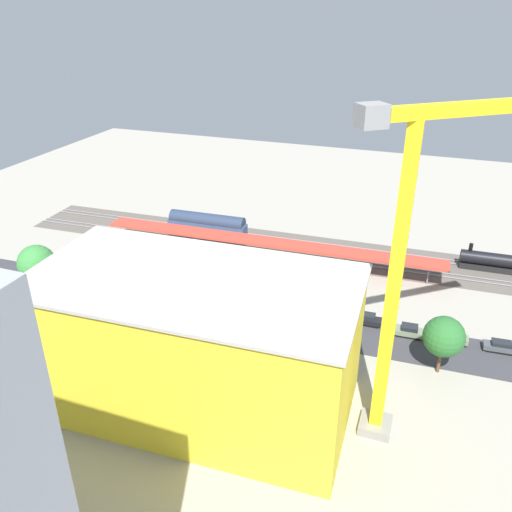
% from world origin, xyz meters
% --- Properties ---
extents(ground_plane, '(204.11, 204.11, 0.00)m').
position_xyz_m(ground_plane, '(0.00, 0.00, 0.00)').
color(ground_plane, '#9E998C').
rests_on(ground_plane, ground).
extents(rail_bed, '(127.93, 17.78, 0.01)m').
position_xyz_m(rail_bed, '(0.00, -21.28, 0.00)').
color(rail_bed, '#5B544C').
rests_on(rail_bed, ground).
extents(street_asphalt, '(127.78, 12.83, 0.01)m').
position_xyz_m(street_asphalt, '(0.00, 5.32, 0.00)').
color(street_asphalt, '#38383D').
rests_on(street_asphalt, ground).
extents(track_rails, '(127.51, 11.35, 0.12)m').
position_xyz_m(track_rails, '(0.00, -21.28, 0.18)').
color(track_rails, '#9E9EA8').
rests_on(track_rails, ground).
extents(platform_canopy_near, '(65.68, 6.14, 4.16)m').
position_xyz_m(platform_canopy_near, '(9.57, -14.02, 3.91)').
color(platform_canopy_near, '#C63D2D').
rests_on(platform_canopy_near, ground).
extents(locomotive, '(16.55, 2.96, 4.82)m').
position_xyz_m(locomotive, '(-33.52, -24.26, 1.69)').
color(locomotive, black).
rests_on(locomotive, ground).
extents(freight_coach_far, '(16.51, 3.56, 6.13)m').
position_xyz_m(freight_coach_far, '(23.92, -18.31, 3.22)').
color(freight_coach_far, black).
rests_on(freight_coach_far, ground).
extents(parked_car_1, '(4.87, 2.01, 1.64)m').
position_xyz_m(parked_car_1, '(-30.92, 2.01, 0.73)').
color(parked_car_1, black).
rests_on(parked_car_1, ground).
extents(parked_car_2, '(4.01, 1.75, 1.75)m').
position_xyz_m(parked_car_2, '(-24.57, 1.98, 0.77)').
color(parked_car_2, black).
rests_on(parked_car_2, ground).
extents(parked_car_3, '(4.32, 2.08, 1.76)m').
position_xyz_m(parked_car_3, '(-18.26, 2.43, 0.78)').
color(parked_car_3, black).
rests_on(parked_car_3, ground).
extents(parked_car_4, '(4.58, 1.86, 1.74)m').
position_xyz_m(parked_car_4, '(-11.77, 1.37, 0.76)').
color(parked_car_4, black).
rests_on(parked_car_4, ground).
extents(parked_car_5, '(4.68, 1.91, 1.72)m').
position_xyz_m(parked_car_5, '(-5.25, 2.13, 0.76)').
color(parked_car_5, black).
rests_on(parked_car_5, ground).
extents(parked_car_6, '(4.53, 1.88, 1.68)m').
position_xyz_m(parked_car_6, '(1.03, 2.15, 0.75)').
color(parked_car_6, black).
rests_on(parked_car_6, ground).
extents(construction_building, '(37.38, 20.20, 16.86)m').
position_xyz_m(construction_building, '(5.36, 25.42, 8.43)').
color(construction_building, yellow).
rests_on(construction_building, ground).
extents(construction_roof_slab, '(38.00, 20.82, 0.40)m').
position_xyz_m(construction_roof_slab, '(5.36, 25.42, 17.06)').
color(construction_roof_slab, '#B7B2A8').
rests_on(construction_roof_slab, construction_building).
extents(tower_crane, '(22.85, 18.65, 37.39)m').
position_xyz_m(tower_crane, '(-17.99, 21.70, 22.31)').
color(tower_crane, gray).
rests_on(tower_crane, ground).
extents(box_truck_0, '(8.63, 2.89, 3.27)m').
position_xyz_m(box_truck_0, '(12.72, 9.82, 1.62)').
color(box_truck_0, black).
rests_on(box_truck_0, ground).
extents(street_tree_0, '(5.43, 5.43, 8.41)m').
position_xyz_m(street_tree_0, '(-22.65, 9.76, 5.68)').
color(street_tree_0, brown).
rests_on(street_tree_0, ground).
extents(street_tree_1, '(6.30, 6.30, 8.36)m').
position_xyz_m(street_tree_1, '(42.57, 9.74, 5.21)').
color(street_tree_1, brown).
rests_on(street_tree_1, ground).
extents(street_tree_2, '(4.96, 4.96, 7.57)m').
position_xyz_m(street_tree_2, '(33.29, 11.17, 5.07)').
color(street_tree_2, brown).
rests_on(street_tree_2, ground).
extents(street_tree_3, '(4.94, 4.94, 7.78)m').
position_xyz_m(street_tree_3, '(15.11, 10.89, 5.30)').
color(street_tree_3, brown).
rests_on(street_tree_3, ground).
extents(street_tree_4, '(4.73, 4.73, 7.12)m').
position_xyz_m(street_tree_4, '(8.46, 10.63, 4.73)').
color(street_tree_4, brown).
rests_on(street_tree_4, ground).
extents(traffic_light, '(0.50, 0.36, 5.96)m').
position_xyz_m(traffic_light, '(19.80, 0.89, 3.98)').
color(traffic_light, '#333333').
rests_on(traffic_light, ground).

